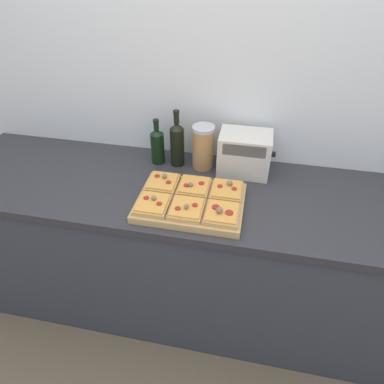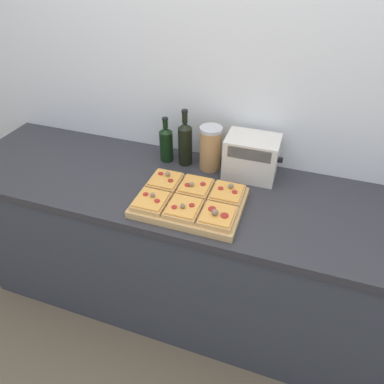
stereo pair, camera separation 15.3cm
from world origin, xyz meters
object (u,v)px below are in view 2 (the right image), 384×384
Objects in this scene: grain_jar_tall at (210,148)px; olive_oil_bottle at (166,143)px; cutting_board at (190,202)px; toaster_oven at (251,157)px; wine_bottle at (185,142)px.

olive_oil_bottle is at bearing 180.00° from grain_jar_tall.
olive_oil_bottle is 1.06× the size of grain_jar_tall.
cutting_board is 0.40m from toaster_oven.
toaster_oven is (0.34, -0.00, -0.02)m from wine_bottle.
wine_bottle is 0.14m from grain_jar_tall.
wine_bottle is at bearing 0.00° from olive_oil_bottle.
wine_bottle is (0.11, 0.00, 0.02)m from olive_oil_bottle.
grain_jar_tall reaches higher than cutting_board.
cutting_board is 0.37m from wine_bottle.
toaster_oven is at bearing -0.11° from olive_oil_bottle.
toaster_oven is at bearing -0.14° from wine_bottle.
wine_bottle reaches higher than cutting_board.
grain_jar_tall is at bearing 179.77° from toaster_oven.
cutting_board is 1.93× the size of olive_oil_bottle.
olive_oil_bottle is 0.81× the size of wine_bottle.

